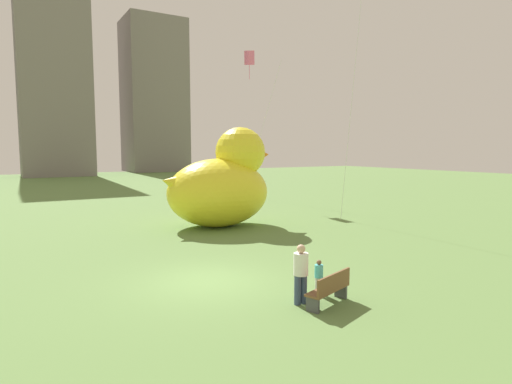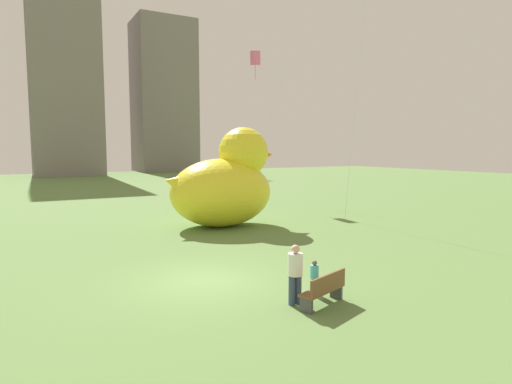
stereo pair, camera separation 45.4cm
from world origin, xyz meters
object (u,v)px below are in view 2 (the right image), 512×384
person_adult (295,272)px  giant_inflatable_duck (225,184)px  park_bench (325,289)px  person_child (314,276)px  kite_pink (255,59)px

person_adult → giant_inflatable_duck: 12.35m
park_bench → person_child: (0.30, 0.86, 0.09)m
person_child → giant_inflatable_duck: 11.82m
giant_inflatable_duck → park_bench: bearing=-102.8°
person_adult → giant_inflatable_duck: (3.40, 11.79, 1.40)m
park_bench → kite_pink: (10.13, 22.12, 11.03)m
park_bench → person_adult: (-0.62, 0.49, 0.44)m
park_bench → kite_pink: 26.72m
person_adult → giant_inflatable_duck: giant_inflatable_duck is taller
giant_inflatable_duck → kite_pink: (7.35, 9.84, 9.19)m
person_child → giant_inflatable_duck: (2.48, 11.42, 1.75)m
park_bench → kite_pink: kite_pink is taller
person_child → park_bench: bearing=-109.3°
park_bench → giant_inflatable_duck: 12.72m
person_adult → kite_pink: bearing=63.6°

